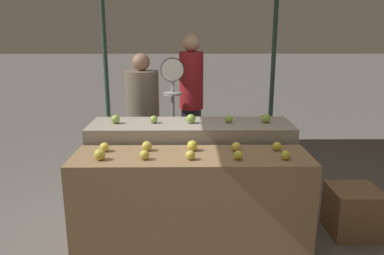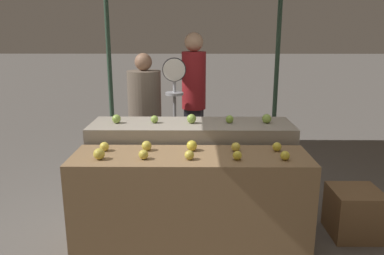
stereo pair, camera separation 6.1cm
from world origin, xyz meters
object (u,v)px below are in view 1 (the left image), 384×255
Objects in this scene: person_vendor_at_scale at (143,110)px; wooden_crate_side at (353,211)px; produce_scale at (173,97)px; person_customer_left at (191,91)px.

wooden_crate_side is at bearing 171.44° from person_vendor_at_scale.
person_vendor_at_scale is at bearing 138.38° from produce_scale.
person_customer_left is (0.21, 0.68, -0.04)m from produce_scale.
person_customer_left reaches higher than person_vendor_at_scale.
produce_scale is 0.85× the size of person_customer_left.
produce_scale is at bearing 162.78° from person_vendor_at_scale.
person_vendor_at_scale is at bearing 46.19° from person_customer_left.
person_customer_left is at bearing 72.79° from produce_scale.
produce_scale reaches higher than wooden_crate_side.
produce_scale is at bearing 88.63° from person_customer_left.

